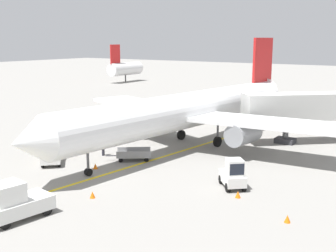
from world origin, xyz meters
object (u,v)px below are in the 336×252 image
at_px(baggage_tug_near_wing, 233,175).
at_px(ground_crew_marshaller, 103,145).
at_px(jet_bridge, 318,106).
at_px(pushback_tug, 15,202).
at_px(safety_cone_nose_left, 92,195).
at_px(safety_cone_tail_area, 238,194).
at_px(airliner, 190,110).
at_px(baggage_tug_by_cargo_door, 94,130).
at_px(belt_loader_forward_hold, 52,153).
at_px(baggage_cart_loaded, 134,155).
at_px(safety_cone_wingtip_left, 287,219).
at_px(safety_cone_nose_right, 95,166).
at_px(safety_cone_wingtip_right, 110,129).

distance_m(baggage_tug_near_wing, ground_crew_marshaller, 12.98).
distance_m(jet_bridge, pushback_tug, 29.56).
distance_m(safety_cone_nose_left, safety_cone_tail_area, 9.26).
bearing_deg(airliner, baggage_tug_by_cargo_door, -162.16).
bearing_deg(ground_crew_marshaller, airliner, 58.32).
xyz_separation_m(baggage_tug_near_wing, safety_cone_tail_area, (1.07, -1.48, -0.71)).
height_order(airliner, belt_loader_forward_hold, airliner).
xyz_separation_m(belt_loader_forward_hold, baggage_cart_loaded, (5.25, 4.14, -0.31)).
bearing_deg(safety_cone_nose_left, baggage_tug_near_wing, 45.50).
bearing_deg(baggage_cart_loaded, safety_cone_tail_area, -15.54).
bearing_deg(ground_crew_marshaller, safety_cone_nose_left, -51.32).
relative_size(safety_cone_wingtip_left, safety_cone_tail_area, 1.00).
distance_m(pushback_tug, baggage_cart_loaded, 13.14).
bearing_deg(baggage_tug_by_cargo_door, safety_cone_nose_right, -45.57).
bearing_deg(baggage_cart_loaded, baggage_tug_by_cargo_door, 155.15).
bearing_deg(belt_loader_forward_hold, jet_bridge, 50.17).
height_order(baggage_tug_by_cargo_door, safety_cone_wingtip_right, baggage_tug_by_cargo_door).
bearing_deg(baggage_tug_near_wing, safety_cone_nose_left, -134.50).
bearing_deg(ground_crew_marshaller, belt_loader_forward_hold, -119.27).
bearing_deg(jet_bridge, baggage_tug_near_wing, -93.39).
height_order(airliner, baggage_tug_near_wing, airliner).
distance_m(jet_bridge, safety_cone_wingtip_right, 21.74).
height_order(belt_loader_forward_hold, safety_cone_wingtip_left, belt_loader_forward_hold).
xyz_separation_m(jet_bridge, baggage_tug_near_wing, (-0.99, -16.64, -2.62)).
bearing_deg(safety_cone_nose_right, belt_loader_forward_hold, -172.34).
relative_size(pushback_tug, safety_cone_nose_right, 8.72).
xyz_separation_m(belt_loader_forward_hold, ground_crew_marshaller, (2.14, 3.82, 0.13)).
bearing_deg(jet_bridge, ground_crew_marshaller, -132.05).
height_order(jet_bridge, ground_crew_marshaller, jet_bridge).
bearing_deg(safety_cone_tail_area, baggage_cart_loaded, 164.46).
distance_m(pushback_tug, safety_cone_nose_left, 4.98).
relative_size(safety_cone_wingtip_right, safety_cone_tail_area, 1.00).
xyz_separation_m(safety_cone_wingtip_right, safety_cone_tail_area, (20.18, -10.53, 0.00)).
relative_size(ground_crew_marshaller, safety_cone_nose_right, 3.86).
distance_m(baggage_tug_near_wing, belt_loader_forward_hold, 15.28).
relative_size(jet_bridge, safety_cone_wingtip_right, 25.20).
distance_m(airliner, ground_crew_marshaller, 8.78).
bearing_deg(pushback_tug, airliner, 91.78).
height_order(belt_loader_forward_hold, safety_cone_tail_area, belt_loader_forward_hold).
distance_m(pushback_tug, safety_cone_tail_area, 13.42).
height_order(pushback_tug, safety_cone_tail_area, pushback_tug).
xyz_separation_m(baggage_tug_by_cargo_door, safety_cone_nose_left, (11.40, -12.02, -0.71)).
bearing_deg(safety_cone_wingtip_left, safety_cone_nose_right, 175.00).
bearing_deg(safety_cone_nose_right, baggage_tug_by_cargo_door, 134.43).
xyz_separation_m(jet_bridge, safety_cone_nose_right, (-11.76, -18.66, -3.32)).
bearing_deg(jet_bridge, belt_loader_forward_hold, -129.83).
bearing_deg(pushback_tug, safety_cone_tail_area, 48.04).
height_order(ground_crew_marshaller, safety_cone_nose_left, ground_crew_marshaller).
bearing_deg(safety_cone_nose_left, jet_bridge, 72.03).
distance_m(ground_crew_marshaller, safety_cone_wingtip_left, 18.44).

